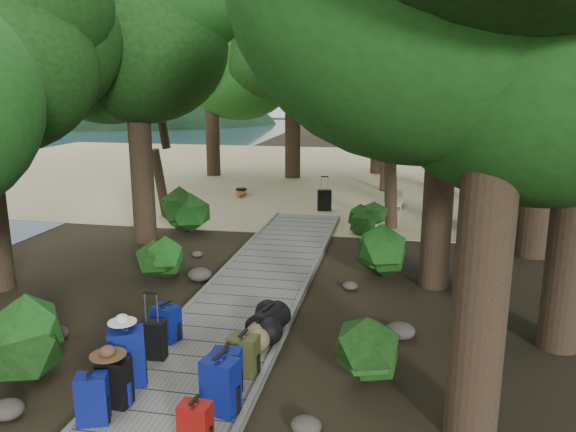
% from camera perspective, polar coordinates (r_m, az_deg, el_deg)
% --- Properties ---
extents(ground, '(120.00, 120.00, 0.00)m').
position_cam_1_polar(ground, '(10.85, -3.99, -8.72)').
color(ground, black).
rests_on(ground, ground).
extents(sand_beach, '(40.00, 22.00, 0.02)m').
position_cam_1_polar(sand_beach, '(26.16, 5.19, 4.28)').
color(sand_beach, tan).
rests_on(sand_beach, ground).
extents(distant_hill, '(32.00, 16.00, 12.00)m').
position_cam_1_polar(distant_hill, '(71.89, -25.57, 8.72)').
color(distant_hill, black).
rests_on(distant_hill, ground).
extents(boardwalk, '(2.00, 12.00, 0.12)m').
position_cam_1_polar(boardwalk, '(11.73, -2.72, -6.66)').
color(boardwalk, gray).
rests_on(boardwalk, ground).
extents(backpack_left_a, '(0.43, 0.36, 0.68)m').
position_cam_1_polar(backpack_left_a, '(7.33, -19.27, -16.91)').
color(backpack_left_a, navy).
rests_on(backpack_left_a, boardwalk).
extents(backpack_left_b, '(0.39, 0.29, 0.69)m').
position_cam_1_polar(backpack_left_b, '(7.59, -17.20, -15.58)').
color(backpack_left_b, black).
rests_on(backpack_left_b, boardwalk).
extents(backpack_left_c, '(0.57, 0.51, 0.87)m').
position_cam_1_polar(backpack_left_c, '(7.97, -16.05, -13.35)').
color(backpack_left_c, navy).
rests_on(backpack_left_c, boardwalk).
extents(backpack_left_d, '(0.48, 0.41, 0.62)m').
position_cam_1_polar(backpack_left_d, '(9.15, -12.27, -10.40)').
color(backpack_left_d, navy).
rests_on(backpack_left_d, boardwalk).
extents(backpack_right_a, '(0.36, 0.27, 0.61)m').
position_cam_1_polar(backpack_right_a, '(6.62, -9.38, -20.12)').
color(backpack_right_a, maroon).
rests_on(backpack_right_a, boardwalk).
extents(backpack_right_b, '(0.48, 0.39, 0.77)m').
position_cam_1_polar(backpack_right_b, '(7.17, -6.88, -16.49)').
color(backpack_right_b, navy).
rests_on(backpack_right_b, boardwalk).
extents(backpack_right_c, '(0.39, 0.29, 0.64)m').
position_cam_1_polar(backpack_right_c, '(7.63, -6.24, -15.10)').
color(backpack_right_c, navy).
rests_on(backpack_right_c, boardwalk).
extents(backpack_right_d, '(0.43, 0.33, 0.62)m').
position_cam_1_polar(backpack_right_d, '(8.01, -4.54, -13.69)').
color(backpack_right_d, '#3C3F1A').
rests_on(backpack_right_d, boardwalk).
extents(duffel_right_khaki, '(0.44, 0.61, 0.38)m').
position_cam_1_polar(duffel_right_khaki, '(8.90, -2.82, -11.64)').
color(duffel_right_khaki, olive).
rests_on(duffel_right_khaki, boardwalk).
extents(duffel_right_black, '(0.63, 0.82, 0.46)m').
position_cam_1_polar(duffel_right_black, '(9.15, -1.99, -10.65)').
color(duffel_right_black, black).
rests_on(duffel_right_black, boardwalk).
extents(suitcase_on_boardwalk, '(0.39, 0.23, 0.58)m').
position_cam_1_polar(suitcase_on_boardwalk, '(8.62, -13.55, -12.13)').
color(suitcase_on_boardwalk, black).
rests_on(suitcase_on_boardwalk, boardwalk).
extents(lone_suitcase_on_sand, '(0.49, 0.36, 0.68)m').
position_cam_1_polar(lone_suitcase_on_sand, '(18.37, 3.72, 1.61)').
color(lone_suitcase_on_sand, black).
rests_on(lone_suitcase_on_sand, sand_beach).
extents(hat_brown, '(0.45, 0.45, 0.13)m').
position_cam_1_polar(hat_brown, '(7.39, -17.85, -12.85)').
color(hat_brown, '#51351E').
rests_on(hat_brown, backpack_left_b).
extents(hat_white, '(0.38, 0.38, 0.13)m').
position_cam_1_polar(hat_white, '(7.82, -16.52, -9.90)').
color(hat_white, silver).
rests_on(hat_white, backpack_left_c).
extents(kayak, '(1.36, 3.18, 0.31)m').
position_cam_1_polar(kayak, '(21.07, -4.76, 2.58)').
color(kayak, '#A9370E').
rests_on(kayak, sand_beach).
extents(sun_lounger, '(0.73, 1.74, 0.55)m').
position_cam_1_polar(sun_lounger, '(19.16, 10.75, 1.68)').
color(sun_lounger, silver).
rests_on(sun_lounger, sand_beach).
extents(tree_right_a, '(5.26, 5.26, 8.77)m').
position_cam_1_polar(tree_right_a, '(6.31, 20.82, 15.48)').
color(tree_right_a, black).
rests_on(tree_right_a, ground).
extents(tree_right_c, '(4.92, 4.92, 8.51)m').
position_cam_1_polar(tree_right_c, '(11.34, 15.76, 13.79)').
color(tree_right_c, black).
rests_on(tree_right_c, ground).
extents(tree_right_e, '(4.50, 4.50, 8.10)m').
position_cam_1_polar(tree_right_e, '(17.07, 16.27, 12.72)').
color(tree_right_e, black).
rests_on(tree_right_e, ground).
extents(tree_right_f, '(5.32, 5.32, 9.50)m').
position_cam_1_polar(tree_right_f, '(19.73, 21.86, 14.35)').
color(tree_right_f, black).
rests_on(tree_right_f, ground).
extents(tree_left_c, '(4.80, 4.80, 8.35)m').
position_cam_1_polar(tree_left_c, '(14.79, -15.15, 13.26)').
color(tree_left_c, black).
rests_on(tree_left_c, ground).
extents(tree_back_a, '(5.63, 5.63, 9.75)m').
position_cam_1_polar(tree_back_a, '(24.73, 0.50, 15.14)').
color(tree_back_a, black).
rests_on(tree_back_a, ground).
extents(tree_back_b, '(5.01, 5.01, 8.95)m').
position_cam_1_polar(tree_back_b, '(26.29, 9.36, 13.98)').
color(tree_back_b, black).
rests_on(tree_back_b, ground).
extents(tree_back_c, '(4.77, 4.77, 8.59)m').
position_cam_1_polar(tree_back_c, '(25.61, 17.82, 13.16)').
color(tree_back_c, black).
rests_on(tree_back_c, ground).
extents(tree_back_d, '(5.30, 5.30, 8.84)m').
position_cam_1_polar(tree_back_d, '(25.57, -7.84, 13.93)').
color(tree_back_d, black).
rests_on(tree_back_d, ground).
extents(palm_right_a, '(4.89, 4.89, 8.33)m').
position_cam_1_polar(palm_right_a, '(16.26, 11.60, 13.38)').
color(palm_right_a, '#103A10').
rests_on(palm_right_a, ground).
extents(palm_right_b, '(4.54, 4.54, 8.77)m').
position_cam_1_polar(palm_right_b, '(21.20, 19.26, 13.41)').
color(palm_right_b, '#103A10').
rests_on(palm_right_b, ground).
extents(palm_right_c, '(4.84, 4.84, 7.70)m').
position_cam_1_polar(palm_right_c, '(22.07, 10.84, 12.48)').
color(palm_right_c, '#103A10').
rests_on(palm_right_c, ground).
extents(palm_left_a, '(4.04, 4.04, 6.43)m').
position_cam_1_polar(palm_left_a, '(17.69, -13.52, 10.17)').
color(palm_left_a, '#103A10').
rests_on(palm_left_a, ground).
extents(rock_left_a, '(0.42, 0.38, 0.23)m').
position_cam_1_polar(rock_left_a, '(8.15, -26.61, -17.17)').
color(rock_left_a, '#4C473F').
rests_on(rock_left_a, ground).
extents(rock_left_b, '(0.37, 0.34, 0.21)m').
position_cam_1_polar(rock_left_b, '(10.08, -22.36, -10.88)').
color(rock_left_b, '#4C473F').
rests_on(rock_left_b, ground).
extents(rock_left_c, '(0.52, 0.47, 0.28)m').
position_cam_1_polar(rock_left_c, '(12.04, -8.97, -5.88)').
color(rock_left_c, '#4C473F').
rests_on(rock_left_c, ground).
extents(rock_left_d, '(0.27, 0.24, 0.15)m').
position_cam_1_polar(rock_left_d, '(13.69, -9.24, -3.83)').
color(rock_left_d, '#4C473F').
rests_on(rock_left_d, ground).
extents(rock_right_a, '(0.37, 0.34, 0.21)m').
position_cam_1_polar(rock_right_a, '(7.10, 1.84, -20.51)').
color(rock_right_a, '#4C473F').
rests_on(rock_right_a, ground).
extents(rock_right_b, '(0.49, 0.44, 0.27)m').
position_cam_1_polar(rock_right_b, '(9.51, 11.31, -11.35)').
color(rock_right_b, '#4C473F').
rests_on(rock_right_b, ground).
extents(rock_right_c, '(0.31, 0.28, 0.17)m').
position_cam_1_polar(rock_right_c, '(11.48, 6.32, -7.06)').
color(rock_right_c, '#4C473F').
rests_on(rock_right_c, ground).
extents(shrub_left_a, '(1.20, 1.20, 1.08)m').
position_cam_1_polar(shrub_left_a, '(8.88, -24.85, -11.34)').
color(shrub_left_a, '#184815').
rests_on(shrub_left_a, ground).
extents(shrub_left_b, '(0.98, 0.98, 0.88)m').
position_cam_1_polar(shrub_left_b, '(12.30, -12.58, -4.17)').
color(shrub_left_b, '#184815').
rests_on(shrub_left_b, ground).
extents(shrub_left_c, '(1.26, 1.26, 1.14)m').
position_cam_1_polar(shrub_left_c, '(16.09, -10.05, 0.52)').
color(shrub_left_c, '#184815').
rests_on(shrub_left_c, ground).
extents(shrub_right_a, '(1.09, 1.09, 0.98)m').
position_cam_1_polar(shrub_right_a, '(7.85, 7.29, -13.83)').
color(shrub_right_a, '#184815').
rests_on(shrub_right_a, ground).
extents(shrub_right_b, '(1.29, 1.29, 1.16)m').
position_cam_1_polar(shrub_right_b, '(12.11, 9.74, -3.61)').
color(shrub_right_b, '#184815').
rests_on(shrub_right_b, ground).
extents(shrub_right_c, '(0.94, 0.94, 0.84)m').
position_cam_1_polar(shrub_right_c, '(15.57, 7.97, -0.38)').
color(shrub_right_c, '#184815').
rests_on(shrub_right_c, ground).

